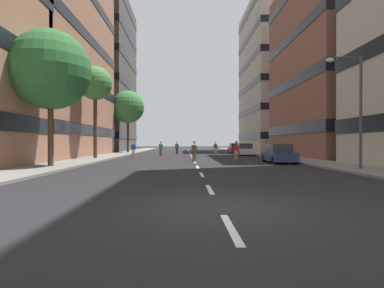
{
  "coord_description": "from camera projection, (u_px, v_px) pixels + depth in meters",
  "views": [
    {
      "loc": [
        -0.91,
        -8.02,
        1.68
      ],
      "look_at": [
        0.0,
        27.34,
        1.47
      ],
      "focal_mm": 29.14,
      "sensor_mm": 36.0,
      "label": 1
    }
  ],
  "objects": [
    {
      "name": "building_left_far",
      "position": [
        81.0,
        76.0,
        58.18
      ],
      "size": [
        17.84,
        18.15,
        28.14
      ],
      "color": "#4C4744",
      "rests_on": "ground_plane"
    },
    {
      "name": "sidewalk_right",
      "position": [
        262.0,
        154.0,
        41.88
      ],
      "size": [
        3.3,
        82.14,
        0.14
      ],
      "primitive_type": "cube",
      "color": "gray",
      "rests_on": "ground_plane"
    },
    {
      "name": "street_tree_mid",
      "position": [
        95.0,
        84.0,
        30.36
      ],
      "size": [
        3.27,
        3.27,
        8.95
      ],
      "color": "#4C3823",
      "rests_on": "sidewalk_left"
    },
    {
      "name": "building_right_mid",
      "position": [
        367.0,
        65.0,
        35.66
      ],
      "size": [
        17.84,
        17.87,
        20.92
      ],
      "color": "brown",
      "rests_on": "ground_plane"
    },
    {
      "name": "skater_2",
      "position": [
        236.0,
        150.0,
        28.96
      ],
      "size": [
        0.57,
        0.92,
        1.78
      ],
      "color": "brown",
      "rests_on": "ground_plane"
    },
    {
      "name": "parked_car_mid",
      "position": [
        236.0,
        149.0,
        46.09
      ],
      "size": [
        1.82,
        4.4,
        1.52
      ],
      "color": "maroon",
      "rests_on": "ground_plane"
    },
    {
      "name": "skater_5",
      "position": [
        133.0,
        148.0,
        34.25
      ],
      "size": [
        0.56,
        0.92,
        1.78
      ],
      "color": "brown",
      "rests_on": "ground_plane"
    },
    {
      "name": "building_right_far",
      "position": [
        294.0,
        78.0,
        59.22
      ],
      "size": [
        17.84,
        19.71,
        27.79
      ],
      "color": "#BCB29E",
      "rests_on": "ground_plane"
    },
    {
      "name": "skater_3",
      "position": [
        177.0,
        147.0,
        43.33
      ],
      "size": [
        0.56,
        0.92,
        1.78
      ],
      "color": "brown",
      "rests_on": "ground_plane"
    },
    {
      "name": "street_tree_near",
      "position": [
        128.0,
        107.0,
        48.14
      ],
      "size": [
        5.03,
        5.03,
        9.52
      ],
      "color": "#4C3823",
      "rests_on": "sidewalk_left"
    },
    {
      "name": "sidewalk_left",
      "position": [
        119.0,
        154.0,
        41.39
      ],
      "size": [
        3.3,
        82.14,
        0.14
      ],
      "primitive_type": "cube",
      "color": "gray",
      "rests_on": "ground_plane"
    },
    {
      "name": "skater_1",
      "position": [
        216.0,
        147.0,
        41.73
      ],
      "size": [
        0.55,
        0.92,
        1.78
      ],
      "color": "brown",
      "rests_on": "ground_plane"
    },
    {
      "name": "skater_4",
      "position": [
        161.0,
        148.0,
        39.78
      ],
      "size": [
        0.56,
        0.92,
        1.78
      ],
      "color": "brown",
      "rests_on": "ground_plane"
    },
    {
      "name": "parked_car_near",
      "position": [
        244.0,
        150.0,
        39.37
      ],
      "size": [
        1.82,
        4.4,
        1.52
      ],
      "color": "silver",
      "rests_on": "ground_plane"
    },
    {
      "name": "skater_0",
      "position": [
        194.0,
        150.0,
        26.85
      ],
      "size": [
        0.57,
        0.92,
        1.78
      ],
      "color": "brown",
      "rests_on": "ground_plane"
    },
    {
      "name": "lane_markings",
      "position": [
        191.0,
        156.0,
        38.54
      ],
      "size": [
        0.16,
        67.2,
        0.01
      ],
      "color": "silver",
      "rests_on": "ground_plane"
    },
    {
      "name": "ground_plane",
      "position": [
        191.0,
        156.0,
        37.9
      ],
      "size": [
        179.21,
        179.21,
        0.0
      ],
      "primitive_type": "plane",
      "color": "black"
    },
    {
      "name": "street_tree_far",
      "position": [
        50.0,
        70.0,
        20.2
      ],
      "size": [
        5.17,
        5.17,
        8.83
      ],
      "color": "#4C3823",
      "rests_on": "sidewalk_left"
    },
    {
      "name": "streetlamp_right",
      "position": [
        355.0,
        99.0,
        17.87
      ],
      "size": [
        2.13,
        0.3,
        6.5
      ],
      "color": "#3F3F44",
      "rests_on": "sidewalk_right"
    },
    {
      "name": "parked_car_far",
      "position": [
        279.0,
        154.0,
        25.14
      ],
      "size": [
        1.82,
        4.4,
        1.52
      ],
      "color": "navy",
      "rests_on": "ground_plane"
    }
  ]
}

